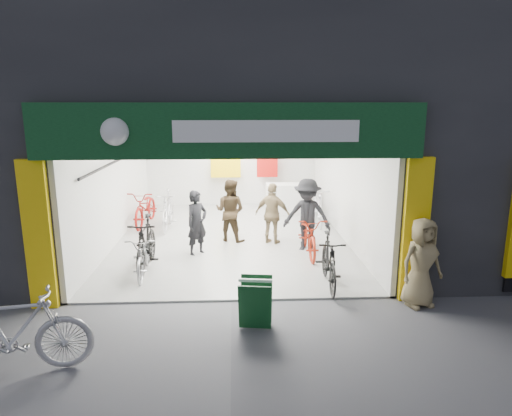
{
  "coord_description": "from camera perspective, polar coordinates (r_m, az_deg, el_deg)",
  "views": [
    {
      "loc": [
        0.06,
        -7.63,
        3.49
      ],
      "look_at": [
        0.52,
        1.5,
        1.38
      ],
      "focal_mm": 32.0,
      "sensor_mm": 36.0,
      "label": 1
    }
  ],
  "objects": [
    {
      "name": "ground",
      "position": [
        8.39,
        -3.09,
        -11.62
      ],
      "size": [
        60.0,
        60.0,
        0.0
      ],
      "primitive_type": "plane",
      "color": "#56565B",
      "rests_on": "ground"
    },
    {
      "name": "building",
      "position": [
        12.67,
        1.03,
        16.71
      ],
      "size": [
        17.0,
        10.27,
        8.0
      ],
      "color": "#232326",
      "rests_on": "ground"
    },
    {
      "name": "bike_left_front",
      "position": [
        9.73,
        -13.81,
        -5.67
      ],
      "size": [
        0.69,
        1.71,
        0.88
      ],
      "primitive_type": "imported",
      "rotation": [
        0.0,
        0.0,
        0.06
      ],
      "color": "#A4A3A8",
      "rests_on": "ground"
    },
    {
      "name": "bike_left_midfront",
      "position": [
        9.94,
        -13.57,
        -4.41
      ],
      "size": [
        0.56,
        1.93,
        1.16
      ],
      "primitive_type": "imported",
      "rotation": [
        0.0,
        0.0,
        -0.01
      ],
      "color": "black",
      "rests_on": "ground"
    },
    {
      "name": "bike_left_midback",
      "position": [
        13.63,
        -13.62,
        0.05
      ],
      "size": [
        0.86,
        2.06,
        1.05
      ],
      "primitive_type": "imported",
      "rotation": [
        0.0,
        0.0,
        -0.08
      ],
      "color": "maroon",
      "rests_on": "ground"
    },
    {
      "name": "bike_left_back",
      "position": [
        13.05,
        -10.98,
        -0.26
      ],
      "size": [
        0.53,
        1.85,
        1.11
      ],
      "primitive_type": "imported",
      "rotation": [
        0.0,
        0.0,
        -0.0
      ],
      "color": "silver",
      "rests_on": "ground"
    },
    {
      "name": "bike_right_front",
      "position": [
        8.93,
        9.1,
        -6.6
      ],
      "size": [
        0.6,
        1.76,
        1.04
      ],
      "primitive_type": "imported",
      "rotation": [
        0.0,
        0.0,
        -0.06
      ],
      "color": "black",
      "rests_on": "ground"
    },
    {
      "name": "bike_right_mid",
      "position": [
        10.71,
        6.61,
        -3.41
      ],
      "size": [
        0.65,
        1.84,
        0.97
      ],
      "primitive_type": "imported",
      "rotation": [
        0.0,
        0.0,
        0.0
      ],
      "color": "#99200D",
      "rests_on": "ground"
    },
    {
      "name": "bike_right_back",
      "position": [
        13.42,
        7.68,
        0.33
      ],
      "size": [
        0.62,
        1.95,
        1.16
      ],
      "primitive_type": "imported",
      "rotation": [
        0.0,
        0.0,
        -0.04
      ],
      "color": "silver",
      "rests_on": "ground"
    },
    {
      "name": "parked_bike",
      "position": [
        6.88,
        -27.98,
        -13.62
      ],
      "size": [
        2.01,
        0.89,
        1.17
      ],
      "primitive_type": "imported",
      "rotation": [
        0.0,
        0.0,
        1.75
      ],
      "color": "#B1B0B5",
      "rests_on": "ground"
    },
    {
      "name": "customer_a",
      "position": [
        10.65,
        -7.4,
        -1.92
      ],
      "size": [
        0.66,
        0.66,
        1.54
      ],
      "primitive_type": "imported",
      "rotation": [
        0.0,
        0.0,
        0.76
      ],
      "color": "black",
      "rests_on": "ground"
    },
    {
      "name": "customer_b",
      "position": [
        11.62,
        -3.27,
        -0.36
      ],
      "size": [
        0.97,
        0.87,
        1.63
      ],
      "primitive_type": "imported",
      "rotation": [
        0.0,
        0.0,
        2.75
      ],
      "color": "#342717",
      "rests_on": "ground"
    },
    {
      "name": "customer_c",
      "position": [
        10.9,
        6.41,
        -0.94
      ],
      "size": [
        1.3,
        1.02,
        1.77
      ],
      "primitive_type": "imported",
      "rotation": [
        0.0,
        0.0,
        -0.37
      ],
      "color": "black",
      "rests_on": "ground"
    },
    {
      "name": "customer_d",
      "position": [
        11.36,
        2.09,
        -0.8
      ],
      "size": [
        1.0,
        0.75,
        1.57
      ],
      "primitive_type": "imported",
      "rotation": [
        0.0,
        0.0,
        2.69
      ],
      "color": "olive",
      "rests_on": "ground"
    },
    {
      "name": "pedestrian_near",
      "position": [
        8.45,
        19.97,
        -6.43
      ],
      "size": [
        0.88,
        0.7,
        1.59
      ],
      "primitive_type": "imported",
      "rotation": [
        0.0,
        0.0,
        0.28
      ],
      "color": "#8E7C53",
      "rests_on": "ground"
    },
    {
      "name": "sandwich_board",
      "position": [
        7.34,
        -0.06,
        -11.65
      ],
      "size": [
        0.57,
        0.58,
        0.78
      ],
      "rotation": [
        0.0,
        0.0,
        -0.13
      ],
      "color": "#0F3D1A",
      "rests_on": "ground"
    }
  ]
}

